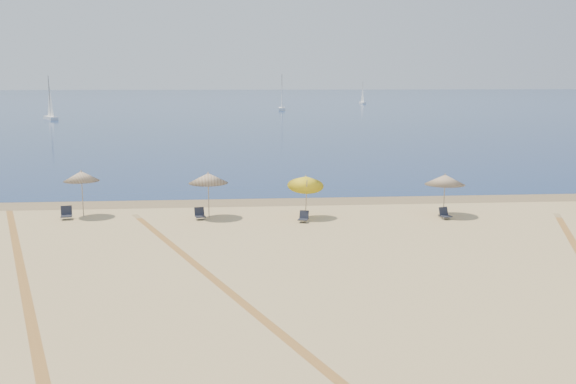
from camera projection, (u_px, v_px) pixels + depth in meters
name	position (u px, v px, depth m)	size (l,w,h in m)	color
ground	(355.00, 380.00, 16.22)	(160.00, 160.00, 0.00)	tan
ocean	(241.00, 99.00, 236.95)	(500.00, 500.00, 0.00)	#0C2151
wet_sand	(283.00, 201.00, 39.76)	(500.00, 500.00, 0.00)	olive
umbrella_1	(81.00, 176.00, 35.11)	(1.95, 1.95, 2.59)	gray
umbrella_2	(208.00, 178.00, 34.84)	(2.15, 2.16, 2.52)	gray
umbrella_3	(306.00, 181.00, 34.75)	(1.99, 2.06, 2.61)	gray
umbrella_4	(445.00, 180.00, 35.40)	(2.22, 2.22, 2.35)	gray
chair_1	(66.00, 213.00, 34.73)	(0.71, 0.79, 0.70)	black
chair_2	(200.00, 214.00, 34.70)	(0.66, 0.73, 0.64)	black
chair_3	(304.00, 217.00, 34.02)	(0.66, 0.72, 0.60)	black
chair_4	(445.00, 214.00, 34.79)	(0.66, 0.73, 0.63)	black
sailboat_0	(282.00, 99.00, 153.90)	(1.94, 5.86, 8.57)	white
sailboat_1	(50.00, 106.00, 118.37)	(3.83, 5.40, 8.06)	white
sailboat_2	(363.00, 97.00, 193.63)	(1.39, 4.45, 6.53)	white
tire_tracks	(272.00, 285.00, 23.69)	(57.93, 42.11, 0.00)	tan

